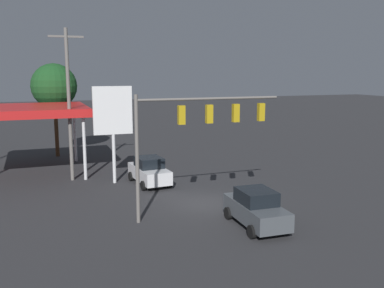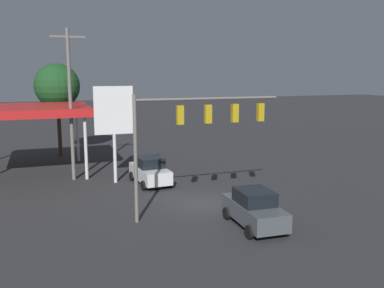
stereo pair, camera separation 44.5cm
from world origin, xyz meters
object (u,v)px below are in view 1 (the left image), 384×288
object	(u,v)px
street_tree	(54,86)
traffic_signal_assembly	(197,123)
sedan_far	(149,171)
sedan_waiting	(256,208)
utility_pole	(69,102)
price_sign	(113,114)

from	to	relation	value
street_tree	traffic_signal_assembly	bearing A→B (deg)	107.01
street_tree	sedan_far	bearing A→B (deg)	112.80
sedan_waiting	utility_pole	bearing A→B (deg)	-146.77
utility_pole	street_tree	distance (m)	9.88
sedan_waiting	street_tree	size ratio (longest dim) A/B	0.52
utility_pole	price_sign	xyz separation A→B (m)	(-2.75, 1.87, -0.79)
traffic_signal_assembly	street_tree	world-z (taller)	street_tree
sedan_waiting	price_sign	bearing A→B (deg)	-153.23
sedan_waiting	sedan_far	distance (m)	10.47
price_sign	sedan_waiting	size ratio (longest dim) A/B	1.53
sedan_waiting	street_tree	distance (m)	25.09
utility_pole	sedan_far	distance (m)	7.55
utility_pole	sedan_waiting	size ratio (longest dim) A/B	2.43
sedan_far	street_tree	world-z (taller)	street_tree
sedan_far	street_tree	xyz separation A→B (m)	(5.44, -12.95, 5.56)
utility_pole	sedan_far	size ratio (longest dim) A/B	2.40
sedan_waiting	sedan_far	size ratio (longest dim) A/B	0.99
sedan_waiting	sedan_far	bearing A→B (deg)	-161.52
street_tree	price_sign	bearing A→B (deg)	105.37
street_tree	utility_pole	bearing A→B (deg)	92.73
utility_pole	sedan_far	world-z (taller)	utility_pole
sedan_far	traffic_signal_assembly	bearing A→B (deg)	1.65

